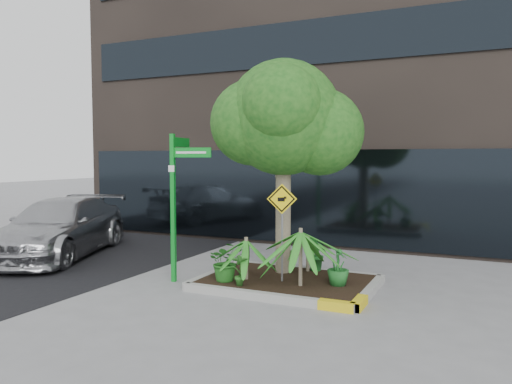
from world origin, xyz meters
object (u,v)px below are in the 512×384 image
at_px(parked_car, 60,228).
at_px(cattle_sign, 282,216).
at_px(street_sign_post, 177,191).
at_px(tree, 284,118).

distance_m(parked_car, cattle_sign, 6.36).
distance_m(street_sign_post, cattle_sign, 2.20).
bearing_deg(parked_car, street_sign_post, -32.21).
height_order(street_sign_post, cattle_sign, street_sign_post).
xyz_separation_m(tree, street_sign_post, (-1.87, -1.06, -1.46)).
relative_size(parked_car, cattle_sign, 2.68).
bearing_deg(street_sign_post, parked_car, 158.46).
xyz_separation_m(tree, parked_car, (-6.03, -0.14, -2.57)).
relative_size(tree, cattle_sign, 2.43).
bearing_deg(tree, street_sign_post, -150.56).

